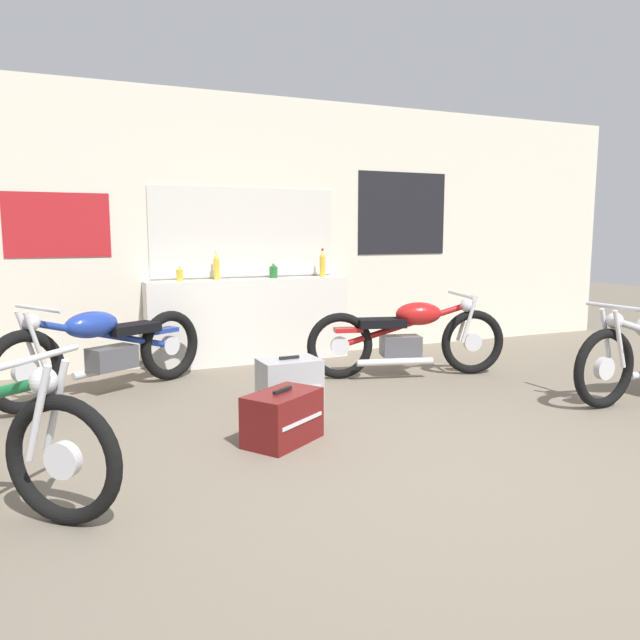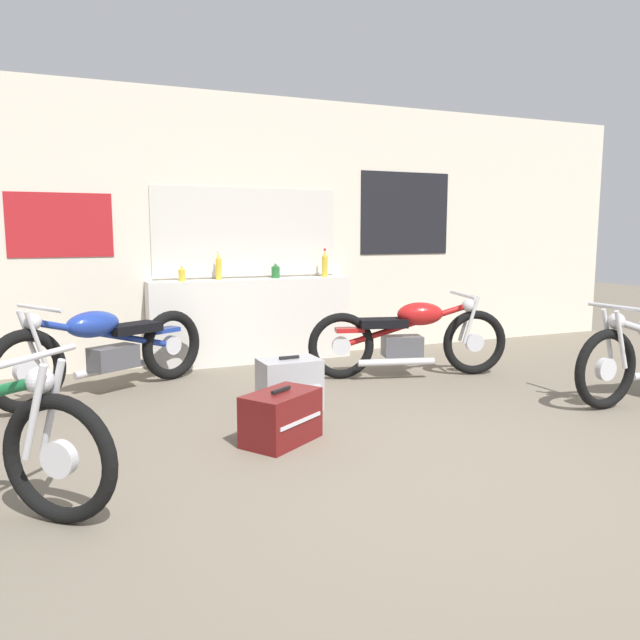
% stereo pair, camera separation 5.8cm
% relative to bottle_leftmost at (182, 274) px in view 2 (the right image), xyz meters
% --- Properties ---
extents(ground_plane, '(24.00, 24.00, 0.00)m').
position_rel_bottle_leftmost_xyz_m(ground_plane, '(0.76, -3.53, -0.96)').
color(ground_plane, '#706656').
extents(wall_back, '(10.00, 0.07, 2.80)m').
position_rel_bottle_leftmost_xyz_m(wall_back, '(0.76, 0.22, 0.44)').
color(wall_back, beige).
rests_on(wall_back, ground_plane).
extents(sill_counter, '(2.17, 0.28, 0.89)m').
position_rel_bottle_leftmost_xyz_m(sill_counter, '(0.74, 0.05, -0.52)').
color(sill_counter, silver).
rests_on(sill_counter, ground_plane).
extents(bottle_leftmost, '(0.07, 0.07, 0.16)m').
position_rel_bottle_leftmost_xyz_m(bottle_leftmost, '(0.00, 0.00, 0.00)').
color(bottle_leftmost, gold).
rests_on(bottle_leftmost, sill_counter).
extents(bottle_left_center, '(0.06, 0.06, 0.30)m').
position_rel_bottle_leftmost_xyz_m(bottle_left_center, '(0.39, 0.07, 0.06)').
color(bottle_left_center, gold).
rests_on(bottle_left_center, sill_counter).
extents(bottle_center, '(0.09, 0.09, 0.17)m').
position_rel_bottle_leftmost_xyz_m(bottle_center, '(1.01, 0.05, 0.00)').
color(bottle_center, '#23662D').
rests_on(bottle_center, sill_counter).
extents(bottle_right_center, '(0.06, 0.06, 0.31)m').
position_rel_bottle_leftmost_xyz_m(bottle_right_center, '(1.57, 0.03, 0.07)').
color(bottle_right_center, gold).
rests_on(bottle_right_center, sill_counter).
extents(motorcycle_blue, '(1.84, 1.11, 0.81)m').
position_rel_bottle_leftmost_xyz_m(motorcycle_blue, '(-0.80, -0.75, -0.56)').
color(motorcycle_blue, black).
rests_on(motorcycle_blue, ground_plane).
extents(motorcycle_red, '(1.90, 0.75, 0.79)m').
position_rel_bottle_leftmost_xyz_m(motorcycle_red, '(1.91, -1.20, -0.57)').
color(motorcycle_red, black).
rests_on(motorcycle_red, ground_plane).
extents(hard_case_silver, '(0.47, 0.32, 0.42)m').
position_rel_bottle_leftmost_xyz_m(hard_case_silver, '(0.47, -1.79, -0.76)').
color(hard_case_silver, '#9E9EA3').
rests_on(hard_case_silver, ground_plane).
extents(hard_case_darkred, '(0.61, 0.55, 0.36)m').
position_rel_bottle_leftmost_xyz_m(hard_case_darkred, '(0.14, -2.51, -0.79)').
color(hard_case_darkred, maroon).
rests_on(hard_case_darkred, ground_plane).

